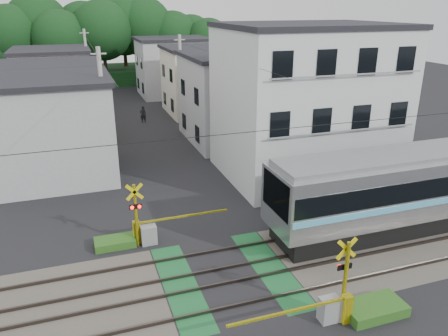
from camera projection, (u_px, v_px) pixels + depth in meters
name	position (u px, v px, depth m)	size (l,w,h in m)	color
ground	(227.00, 277.00, 17.59)	(120.00, 120.00, 0.00)	black
track_bed	(227.00, 276.00, 17.58)	(120.00, 120.00, 0.14)	#47423A
crossing_signal_near	(333.00, 304.00, 14.89)	(4.74, 0.65, 3.09)	yellow
crossing_signal_far	(146.00, 230.00, 19.79)	(4.74, 0.65, 3.09)	yellow
apartment_block	(306.00, 102.00, 26.94)	(10.20, 8.36, 9.30)	silver
houses_row	(135.00, 87.00, 39.48)	(22.07, 31.35, 6.80)	#A6A8AB
tree_hill	(103.00, 39.00, 58.52)	(40.00, 12.53, 11.85)	#113514
catenary	(362.00, 174.00, 18.14)	(60.00, 5.04, 7.00)	#2D2D33
utility_poles	(124.00, 84.00, 36.22)	(7.90, 42.00, 8.00)	#A5A5A0
pedestrian	(143.00, 114.00, 40.28)	(0.57, 0.38, 1.57)	black
weed_patches	(267.00, 266.00, 17.98)	(10.25, 8.80, 0.40)	#2D5E1E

